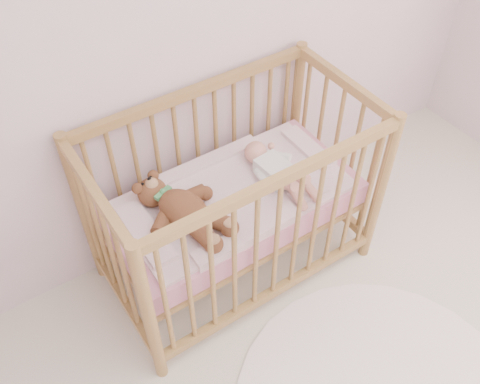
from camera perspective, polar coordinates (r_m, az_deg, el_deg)
wall_back at (r=2.40m, az=-6.77°, el=18.54°), size 4.00×0.02×2.70m
crib at (r=2.66m, az=-0.60°, el=-1.12°), size 1.36×0.76×1.00m
mattress at (r=2.67m, az=-0.59°, el=-1.34°), size 1.22×0.62×0.13m
blanket at (r=2.62m, az=-0.61°, el=-0.24°), size 1.10×0.58×0.06m
baby at (r=2.65m, az=3.80°, el=2.62°), size 0.29×0.54×0.12m
teddy_bear at (r=2.45m, az=-6.05°, el=-1.90°), size 0.57×0.67×0.16m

